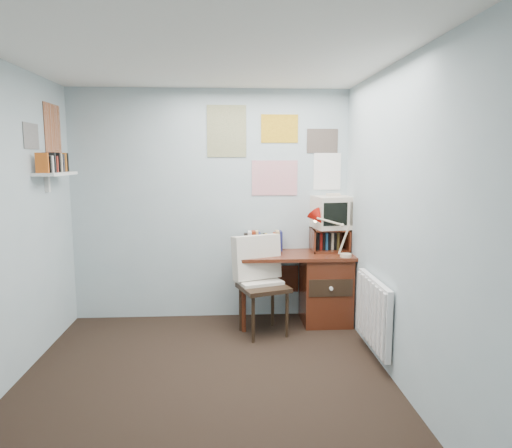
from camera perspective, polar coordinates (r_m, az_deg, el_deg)
The scene contains 14 objects.
ground at distance 3.69m, azimuth -6.48°, elevation -20.35°, with size 3.50×3.50×0.00m, color black.
back_wall at distance 5.02m, azimuth -5.67°, elevation 2.31°, with size 3.00×0.02×2.50m, color #ABBEC4.
right_wall at distance 3.53m, azimuth 18.31°, elevation -0.51°, with size 0.02×3.50×2.50m, color #ABBEC4.
ceiling at distance 3.33m, azimuth -7.21°, elevation 21.01°, with size 3.00×3.50×0.02m, color white.
desk at distance 5.00m, azimuth 8.01°, elevation -7.62°, with size 1.20×0.55×0.76m.
desk_chair at distance 4.60m, azimuth 0.93°, elevation -7.96°, with size 0.49×0.47×0.96m, color black.
desk_lamp at distance 4.74m, azimuth 11.22°, elevation -1.49°, with size 0.30×0.26×0.43m, color #B8150C.
tv_riser at distance 5.02m, azimuth 9.19°, elevation -1.95°, with size 0.40×0.30×0.25m, color #5E2715.
crt_tv at distance 5.01m, azimuth 9.59°, elevation 1.65°, with size 0.40×0.37×0.38m, color beige.
book_row at distance 5.00m, azimuth 1.94°, elevation -2.08°, with size 0.60×0.14×0.22m, color #5E2715.
radiator at distance 4.21m, azimuth 14.48°, elevation -10.63°, with size 0.09×0.80×0.60m, color white.
wall_shelf at distance 4.62m, azimuth -23.77°, elevation 5.77°, with size 0.20×0.62×0.24m, color white.
posters_back at distance 5.01m, azimuth 2.37°, elevation 9.20°, with size 1.20×0.01×0.90m, color white.
posters_left at distance 4.66m, azimuth -25.14°, elevation 10.39°, with size 0.01×0.70×0.60m, color white.
Camera 1 is at (0.20, -3.24, 1.75)m, focal length 32.00 mm.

